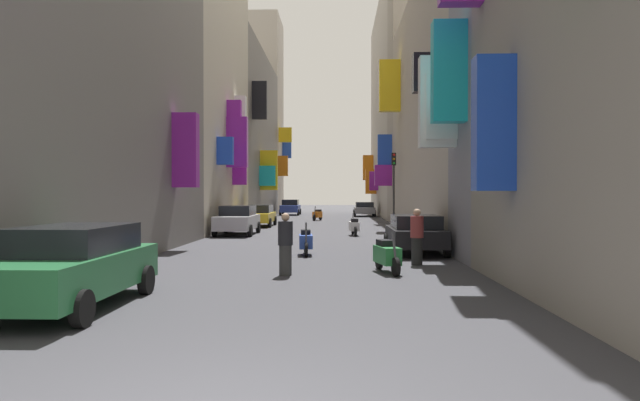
{
  "coord_description": "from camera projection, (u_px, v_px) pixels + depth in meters",
  "views": [
    {
      "loc": [
        1.26,
        -5.02,
        2.08
      ],
      "look_at": [
        0.25,
        26.58,
        1.71
      ],
      "focal_mm": 31.99,
      "sensor_mm": 36.0,
      "label": 1
    }
  ],
  "objects": [
    {
      "name": "building_left_mid_c",
      "position": [
        253.0,
        116.0,
        61.95
      ],
      "size": [
        7.36,
        6.47,
        21.05
      ],
      "color": "#B2A899",
      "rests_on": "ground"
    },
    {
      "name": "ground_plane",
      "position": [
        318.0,
        228.0,
        35.07
      ],
      "size": [
        140.0,
        140.0,
        0.0
      ],
      "primitive_type": "plane",
      "color": "#38383D"
    },
    {
      "name": "parked_car_black",
      "position": [
        415.0,
        233.0,
        19.83
      ],
      "size": [
        1.92,
        3.95,
        1.35
      ],
      "color": "black",
      "rests_on": "ground"
    },
    {
      "name": "scooter_green",
      "position": [
        387.0,
        255.0,
        15.03
      ],
      "size": [
        0.69,
        1.9,
        1.13
      ],
      "color": "#287F3D",
      "rests_on": "ground"
    },
    {
      "name": "building_right_far",
      "position": [
        409.0,
        111.0,
        53.97
      ],
      "size": [
        7.1,
        21.44,
        19.95
      ],
      "color": "#B2A899",
      "rests_on": "ground"
    },
    {
      "name": "scooter_orange",
      "position": [
        317.0,
        215.0,
        44.3
      ],
      "size": [
        0.77,
        1.74,
        1.13
      ],
      "color": "orange",
      "rests_on": "ground"
    },
    {
      "name": "building_left_mid_a",
      "position": [
        179.0,
        42.0,
        33.03
      ],
      "size": [
        7.16,
        13.1,
        21.85
      ],
      "color": "#BCB29E",
      "rests_on": "ground"
    },
    {
      "name": "scooter_blue",
      "position": [
        306.0,
        241.0,
        19.35
      ],
      "size": [
        0.52,
        1.77,
        1.13
      ],
      "color": "#2D4CAD",
      "rests_on": "ground"
    },
    {
      "name": "parked_car_yellow",
      "position": [
        259.0,
        215.0,
        36.46
      ],
      "size": [
        1.96,
        4.44,
        1.37
      ],
      "color": "gold",
      "rests_on": "ground"
    },
    {
      "name": "pedestrian_near_left",
      "position": [
        285.0,
        245.0,
        14.52
      ],
      "size": [
        0.51,
        0.51,
        1.59
      ],
      "color": "#333333",
      "rests_on": "ground"
    },
    {
      "name": "scooter_white",
      "position": [
        354.0,
        226.0,
        28.38
      ],
      "size": [
        0.52,
        1.93,
        1.13
      ],
      "color": "silver",
      "rests_on": "ground"
    },
    {
      "name": "pedestrian_crossing",
      "position": [
        417.0,
        237.0,
        16.65
      ],
      "size": [
        0.4,
        0.4,
        1.64
      ],
      "color": "black",
      "rests_on": "ground"
    },
    {
      "name": "parked_car_grey",
      "position": [
        364.0,
        209.0,
        52.49
      ],
      "size": [
        1.99,
        4.02,
        1.32
      ],
      "color": "slate",
      "rests_on": "ground"
    },
    {
      "name": "building_right_mid_c",
      "position": [
        432.0,
        99.0,
        40.98
      ],
      "size": [
        7.2,
        4.54,
        17.87
      ],
      "color": "#9E9384",
      "rests_on": "ground"
    },
    {
      "name": "building_right_mid_b",
      "position": [
        470.0,
        112.0,
        28.98
      ],
      "size": [
        7.27,
        19.56,
        12.47
      ],
      "color": "#B2A899",
      "rests_on": "ground"
    },
    {
      "name": "parked_car_blue",
      "position": [
        290.0,
        207.0,
        55.96
      ],
      "size": [
        1.91,
        4.18,
        1.51
      ],
      "color": "navy",
      "rests_on": "ground"
    },
    {
      "name": "parked_car_green",
      "position": [
        72.0,
        265.0,
        10.37
      ],
      "size": [
        1.96,
        4.46,
        1.49
      ],
      "color": "#236638",
      "rests_on": "ground"
    },
    {
      "name": "parked_car_silver",
      "position": [
        238.0,
        219.0,
        28.94
      ],
      "size": [
        1.91,
        4.27,
        1.48
      ],
      "color": "#B7B7BC",
      "rests_on": "ground"
    },
    {
      "name": "traffic_light_near_corner",
      "position": [
        394.0,
        177.0,
        34.39
      ],
      "size": [
        0.26,
        0.34,
        4.55
      ],
      "color": "#2D2D2D",
      "rests_on": "ground"
    },
    {
      "name": "building_left_mid_b",
      "position": [
        231.0,
        136.0,
        49.18
      ],
      "size": [
        7.38,
        19.15,
        14.1
      ],
      "color": "slate",
      "rests_on": "ground"
    }
  ]
}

